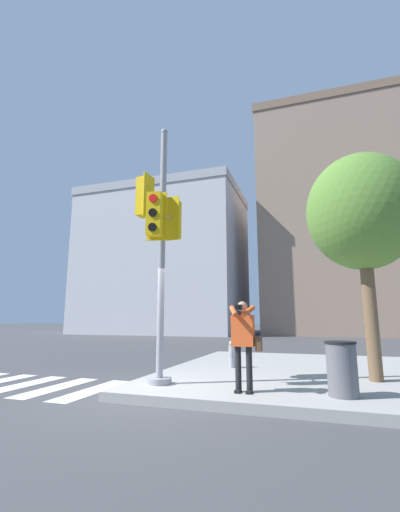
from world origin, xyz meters
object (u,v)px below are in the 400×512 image
object	(u,v)px
traffic_signal_pole	(159,232)
trash_bin	(342,369)
street_tree	(362,213)
fire_hydrant	(232,354)
person_photographer	(244,337)

from	to	relation	value
traffic_signal_pole	trash_bin	bearing A→B (deg)	-1.37
street_tree	fire_hydrant	size ratio (longest dim) A/B	7.17
traffic_signal_pole	person_photographer	distance (m)	2.87
person_photographer	trash_bin	bearing A→B (deg)	6.02
fire_hydrant	street_tree	bearing A→B (deg)	-17.15
traffic_signal_pole	person_photographer	world-z (taller)	traffic_signal_pole
fire_hydrant	trash_bin	distance (m)	3.77
street_tree	trash_bin	distance (m)	3.72
street_tree	fire_hydrant	distance (m)	4.78
street_tree	person_photographer	bearing A→B (deg)	-141.17
fire_hydrant	trash_bin	world-z (taller)	trash_bin
traffic_signal_pole	trash_bin	distance (m)	4.40
trash_bin	traffic_signal_pole	bearing A→B (deg)	178.63
person_photographer	fire_hydrant	xyz separation A→B (m)	(-0.91, 2.95, -0.60)
traffic_signal_pole	fire_hydrant	bearing A→B (deg)	70.62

